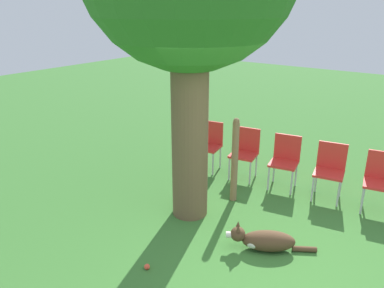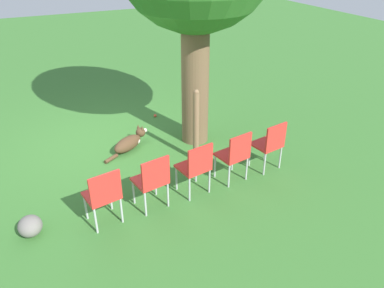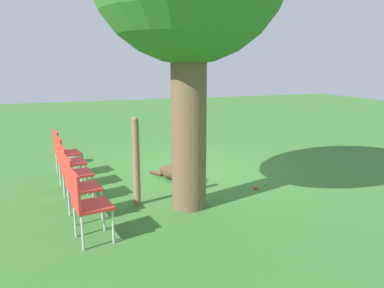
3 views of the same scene
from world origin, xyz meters
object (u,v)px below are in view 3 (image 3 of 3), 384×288
object	(u,v)px
red_chair_1	(67,159)
tennis_ball	(256,187)
fence_post	(136,161)
red_chair_3	(78,183)
red_chair_0	(63,150)
dog	(176,173)
red_chair_4	(85,201)
red_chair_2	(72,170)

from	to	relation	value
red_chair_1	tennis_ball	bearing A→B (deg)	-30.69
fence_post	tennis_ball	distance (m)	2.15
red_chair_3	tennis_ball	world-z (taller)	red_chair_3
red_chair_0	red_chair_1	bearing A→B (deg)	-95.70
fence_post	red_chair_0	xyz separation A→B (m)	(1.03, -1.89, -0.16)
red_chair_0	dog	bearing A→B (deg)	-35.68
fence_post	red_chair_4	world-z (taller)	fence_post
dog	fence_post	world-z (taller)	fence_post
fence_post	red_chair_0	world-z (taller)	fence_post
red_chair_0	fence_post	bearing A→B (deg)	-71.50
red_chair_4	dog	bearing A→B (deg)	38.83
red_chair_2	red_chair_4	xyz separation A→B (m)	(-0.11, 1.44, 0.00)
red_chair_0	tennis_ball	xyz separation A→B (m)	(-3.08, 1.86, -0.48)
dog	tennis_ball	xyz separation A→B (m)	(-1.15, 0.93, -0.10)
red_chair_0	red_chair_4	distance (m)	2.89
dog	tennis_ball	bearing A→B (deg)	19.47
dog	red_chair_1	xyz separation A→B (m)	(1.88, -0.20, 0.38)
dog	red_chair_2	bearing A→B (deg)	-105.51
red_chair_2	red_chair_0	bearing A→B (deg)	84.30
red_chair_1	red_chair_2	xyz separation A→B (m)	(-0.05, 0.72, 0.00)
red_chair_1	red_chair_3	bearing A→B (deg)	-95.70
dog	red_chair_0	bearing A→B (deg)	-146.99
dog	fence_post	bearing A→B (deg)	-74.58
dog	red_chair_3	xyz separation A→B (m)	(1.77, 1.24, 0.38)
fence_post	red_chair_3	xyz separation A→B (m)	(0.86, 0.28, -0.16)
red_chair_2	red_chair_3	bearing A→B (deg)	-95.70
dog	red_chair_1	world-z (taller)	red_chair_1
red_chair_2	tennis_ball	bearing A→B (deg)	-18.05
dog	red_chair_4	distance (m)	2.63
red_chair_0	red_chair_4	xyz separation A→B (m)	(-0.22, 2.89, 0.00)
red_chair_3	red_chair_2	bearing A→B (deg)	84.30
red_chair_4	red_chair_3	bearing A→B (deg)	84.30
red_chair_4	fence_post	bearing A→B (deg)	40.99
red_chair_0	red_chair_2	size ratio (longest dim) A/B	1.00
red_chair_2	tennis_ball	size ratio (longest dim) A/B	13.12
red_chair_0	red_chair_3	bearing A→B (deg)	-95.70
dog	red_chair_3	distance (m)	2.19
red_chair_3	tennis_ball	distance (m)	2.97
dog	fence_post	distance (m)	1.43
red_chair_0	red_chair_1	xyz separation A→B (m)	(-0.05, 0.72, 0.00)
fence_post	red_chair_4	xyz separation A→B (m)	(0.81, 1.00, -0.16)
fence_post	red_chair_0	bearing A→B (deg)	-61.45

